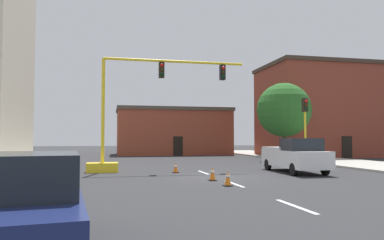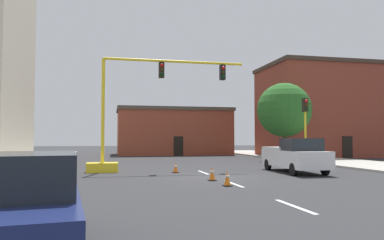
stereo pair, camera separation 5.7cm
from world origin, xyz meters
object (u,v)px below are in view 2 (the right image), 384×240
at_px(traffic_light_pole_right, 305,116).
at_px(pickup_truck_white, 295,156).
at_px(traffic_cone_roadside_b, 212,174).
at_px(sedan_navy_near_left, 21,205).
at_px(traffic_cone_roadside_c, 227,178).
at_px(traffic_cone_roadside_a, 176,168).
at_px(traffic_signal_gantry, 124,133).
at_px(tree_right_mid, 284,110).

bearing_deg(traffic_light_pole_right, pickup_truck_white, -126.78).
relative_size(traffic_light_pole_right, pickup_truck_white, 0.88).
bearing_deg(pickup_truck_white, traffic_cone_roadside_b, -152.94).
bearing_deg(traffic_cone_roadside_b, pickup_truck_white, 27.06).
xyz_separation_m(sedan_navy_near_left, traffic_cone_roadside_c, (6.20, 8.25, -0.57)).
bearing_deg(traffic_cone_roadside_a, traffic_signal_gantry, 155.75).
bearing_deg(traffic_signal_gantry, traffic_cone_roadside_c, -62.46).
bearing_deg(tree_right_mid, pickup_truck_white, -113.39).
height_order(traffic_signal_gantry, traffic_cone_roadside_c, traffic_signal_gantry).
relative_size(traffic_signal_gantry, traffic_cone_roadside_a, 15.72).
bearing_deg(traffic_cone_roadside_a, pickup_truck_white, -10.99).
height_order(traffic_cone_roadside_a, traffic_cone_roadside_b, traffic_cone_roadside_b).
bearing_deg(sedan_navy_near_left, traffic_signal_gantry, 82.06).
xyz_separation_m(pickup_truck_white, traffic_cone_roadside_b, (-5.79, -2.96, -0.65)).
distance_m(tree_right_mid, traffic_cone_roadside_b, 17.47).
bearing_deg(traffic_cone_roadside_c, sedan_navy_near_left, -126.93).
relative_size(tree_right_mid, traffic_cone_roadside_c, 10.65).
relative_size(traffic_cone_roadside_b, traffic_cone_roadside_c, 1.01).
relative_size(tree_right_mid, traffic_cone_roadside_b, 10.50).
relative_size(traffic_light_pole_right, traffic_cone_roadside_c, 7.41).
height_order(traffic_signal_gantry, sedan_navy_near_left, traffic_signal_gantry).
relative_size(tree_right_mid, traffic_cone_roadside_a, 11.32).
bearing_deg(traffic_cone_roadside_c, traffic_signal_gantry, 117.54).
distance_m(traffic_light_pole_right, sedan_navy_near_left, 22.73).
distance_m(sedan_navy_near_left, traffic_cone_roadside_b, 12.00).
height_order(traffic_light_pole_right, traffic_cone_roadside_b, traffic_light_pole_right).
bearing_deg(pickup_truck_white, traffic_signal_gantry, 164.86).
relative_size(traffic_light_pole_right, traffic_cone_roadside_b, 7.30).
bearing_deg(sedan_navy_near_left, tree_right_mid, 55.32).
bearing_deg(traffic_light_pole_right, traffic_cone_roadside_a, -165.52).
xyz_separation_m(traffic_light_pole_right, traffic_cone_roadside_b, (-8.64, -6.77, -3.21)).
relative_size(traffic_light_pole_right, tree_right_mid, 0.70).
xyz_separation_m(tree_right_mid, sedan_navy_near_left, (-16.45, -23.77, -3.60)).
height_order(traffic_signal_gantry, tree_right_mid, tree_right_mid).
bearing_deg(sedan_navy_near_left, traffic_cone_roadside_a, 70.72).
bearing_deg(traffic_cone_roadside_a, traffic_cone_roadside_b, -76.71).
bearing_deg(traffic_cone_roadside_b, traffic_light_pole_right, 38.08).
height_order(sedan_navy_near_left, traffic_cone_roadside_a, sedan_navy_near_left).
height_order(traffic_signal_gantry, pickup_truck_white, traffic_signal_gantry).
bearing_deg(traffic_cone_roadside_a, tree_right_mid, 38.98).
height_order(pickup_truck_white, traffic_cone_roadside_a, pickup_truck_white).
relative_size(pickup_truck_white, traffic_cone_roadside_a, 8.98).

